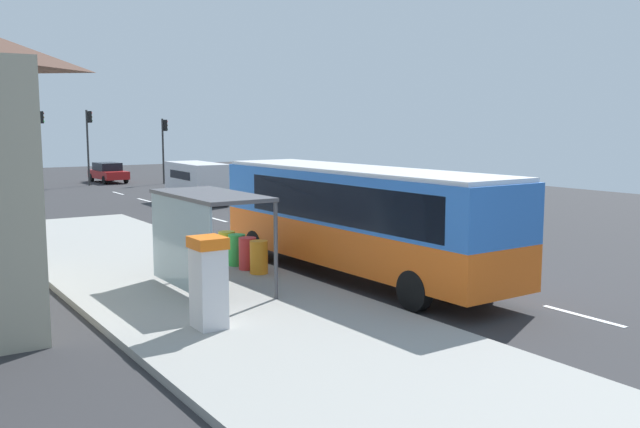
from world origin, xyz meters
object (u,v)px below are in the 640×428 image
at_px(traffic_light_median, 89,136).
at_px(bus_shelter, 199,217).
at_px(traffic_light_near_side, 164,141).
at_px(recycling_bin_red, 248,253).
at_px(white_van, 197,180).
at_px(ticket_machine, 209,281).
at_px(recycling_bin_green, 237,250).
at_px(bus, 356,215).
at_px(recycling_bin_orange, 259,257).
at_px(traffic_light_far_side, 40,137).
at_px(recycling_bin_yellow, 227,247).
at_px(sedan_near, 108,172).

distance_m(traffic_light_median, bus_shelter, 35.92).
bearing_deg(traffic_light_near_side, recycling_bin_red, -106.86).
bearing_deg(bus_shelter, white_van, 66.73).
relative_size(ticket_machine, recycling_bin_green, 2.04).
relative_size(bus, recycling_bin_red, 11.65).
bearing_deg(bus_shelter, recycling_bin_orange, 22.62).
bearing_deg(white_van, recycling_bin_orange, -108.52).
bearing_deg(traffic_light_far_side, white_van, -69.79).
relative_size(white_van, recycling_bin_red, 5.55).
distance_m(recycling_bin_orange, recycling_bin_red, 0.70).
bearing_deg(recycling_bin_yellow, bus, -53.98).
xyz_separation_m(recycling_bin_yellow, traffic_light_far_side, (1.09, 31.41, 2.93)).
bearing_deg(traffic_light_median, bus, -93.38).
distance_m(recycling_bin_green, traffic_light_near_side, 32.88).
bearing_deg(recycling_bin_orange, ticket_machine, -129.58).
relative_size(bus, white_van, 2.10).
bearing_deg(recycling_bin_green, ticket_machine, -121.74).
xyz_separation_m(bus, sedan_near, (4.01, 37.67, -1.05)).
relative_size(recycling_bin_green, traffic_light_near_side, 0.19).
height_order(sedan_near, recycling_bin_red, sedan_near).
relative_size(recycling_bin_orange, traffic_light_far_side, 0.18).
bearing_deg(recycling_bin_yellow, ticket_machine, -118.79).
xyz_separation_m(traffic_light_median, bus_shelter, (-6.81, -35.23, -1.52)).
xyz_separation_m(recycling_bin_red, traffic_light_median, (4.59, 33.61, 2.96)).
xyz_separation_m(ticket_machine, traffic_light_far_side, (4.54, 37.68, 2.41)).
bearing_deg(traffic_light_far_side, recycling_bin_red, -91.91).
bearing_deg(recycling_bin_orange, recycling_bin_green, 90.00).
xyz_separation_m(recycling_bin_red, traffic_light_near_side, (9.70, 32.01, 2.59)).
bearing_deg(ticket_machine, bus_shelter, 69.22).
xyz_separation_m(recycling_bin_red, bus_shelter, (-2.21, -1.62, 1.44)).
distance_m(white_van, recycling_bin_green, 18.84).
distance_m(recycling_bin_red, bus_shelter, 3.10).
xyz_separation_m(recycling_bin_green, traffic_light_far_side, (1.09, 32.11, 2.93)).
distance_m(recycling_bin_green, recycling_bin_yellow, 0.70).
bearing_deg(sedan_near, recycling_bin_red, -100.33).
distance_m(ticket_machine, traffic_light_near_side, 39.21).
distance_m(ticket_machine, traffic_light_median, 39.39).
bearing_deg(bus, sedan_near, 83.92).
relative_size(recycling_bin_green, bus_shelter, 0.24).
bearing_deg(ticket_machine, recycling_bin_green, 58.26).
xyz_separation_m(sedan_near, recycling_bin_yellow, (-6.50, -34.24, -0.14)).
bearing_deg(traffic_light_near_side, bus_shelter, -109.50).
height_order(white_van, recycling_bin_red, white_van).
bearing_deg(traffic_light_near_side, recycling_bin_orange, -106.52).
bearing_deg(white_van, bus, -100.84).
relative_size(recycling_bin_orange, recycling_bin_red, 1.00).
bearing_deg(recycling_bin_green, recycling_bin_yellow, 90.00).
bearing_deg(traffic_light_median, recycling_bin_yellow, -98.12).
relative_size(white_van, traffic_light_near_side, 1.08).
bearing_deg(ticket_machine, sedan_near, 76.21).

